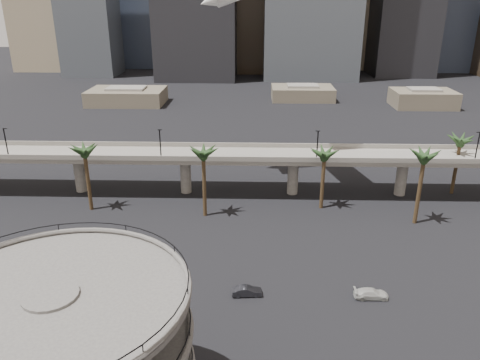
{
  "coord_description": "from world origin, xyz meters",
  "views": [
    {
      "loc": [
        2.78,
        -34.33,
        37.99
      ],
      "look_at": [
        0.97,
        28.0,
        13.44
      ],
      "focal_mm": 35.0,
      "sensor_mm": 36.0,
      "label": 1
    }
  ],
  "objects_px": {
    "car_a": "(149,320)",
    "car_c": "(371,294)",
    "parking_ramp": "(62,359)",
    "car_b": "(247,291)",
    "overpass": "(239,159)"
  },
  "relations": [
    {
      "from": "car_a",
      "to": "car_c",
      "type": "bearing_deg",
      "value": -56.47
    },
    {
      "from": "parking_ramp",
      "to": "car_b",
      "type": "relative_size",
      "value": 5.39
    },
    {
      "from": "overpass",
      "to": "car_a",
      "type": "xyz_separation_m",
      "value": [
        -9.81,
        -42.41,
        -6.56
      ]
    },
    {
      "from": "parking_ramp",
      "to": "car_c",
      "type": "distance_m",
      "value": 40.47
    },
    {
      "from": "car_a",
      "to": "car_b",
      "type": "relative_size",
      "value": 1.11
    },
    {
      "from": "overpass",
      "to": "car_b",
      "type": "bearing_deg",
      "value": -86.55
    },
    {
      "from": "overpass",
      "to": "car_c",
      "type": "distance_m",
      "value": 41.11
    },
    {
      "from": "parking_ramp",
      "to": "car_b",
      "type": "height_order",
      "value": "parking_ramp"
    },
    {
      "from": "overpass",
      "to": "car_a",
      "type": "height_order",
      "value": "overpass"
    },
    {
      "from": "overpass",
      "to": "car_c",
      "type": "height_order",
      "value": "overpass"
    },
    {
      "from": "overpass",
      "to": "car_a",
      "type": "relative_size",
      "value": 28.5
    },
    {
      "from": "parking_ramp",
      "to": "car_a",
      "type": "relative_size",
      "value": 4.87
    },
    {
      "from": "car_b",
      "to": "parking_ramp",
      "type": "bearing_deg",
      "value": 142.14
    },
    {
      "from": "parking_ramp",
      "to": "car_c",
      "type": "xyz_separation_m",
      "value": [
        31.92,
        23.12,
        -9.17
      ]
    },
    {
      "from": "car_a",
      "to": "car_b",
      "type": "xyz_separation_m",
      "value": [
        11.97,
        6.6,
        -0.1
      ]
    }
  ]
}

